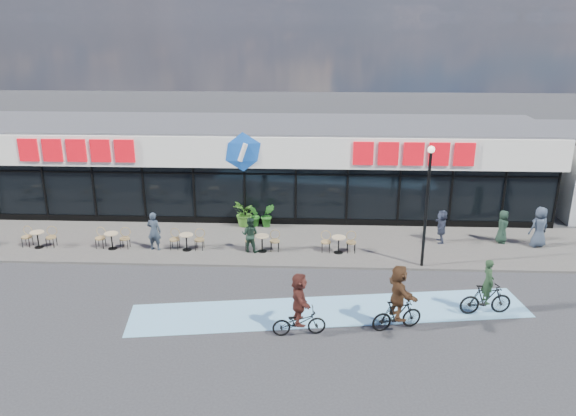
{
  "coord_description": "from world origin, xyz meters",
  "views": [
    {
      "loc": [
        3.29,
        -19.11,
        9.82
      ],
      "look_at": [
        2.28,
        3.5,
        2.12
      ],
      "focal_mm": 35.0,
      "sensor_mm": 36.0,
      "label": 1
    }
  ],
  "objects": [
    {
      "name": "bistro_set_4",
      "position": [
        1.14,
        3.58,
        0.56
      ],
      "size": [
        1.54,
        0.62,
        0.9
      ],
      "color": "tan",
      "rests_on": "sidewalk"
    },
    {
      "name": "cyclist_c",
      "position": [
        2.93,
        -3.09,
        0.97
      ],
      "size": [
        1.83,
        1.68,
        2.19
      ],
      "color": "black",
      "rests_on": "ground"
    },
    {
      "name": "cyclist_a",
      "position": [
        6.15,
        -2.61,
        1.09
      ],
      "size": [
        1.83,
        1.81,
        2.31
      ],
      "color": "black",
      "rests_on": "ground"
    },
    {
      "name": "pedestrian_b",
      "position": [
        11.92,
        5.02,
        0.87
      ],
      "size": [
        0.73,
        0.88,
        1.53
      ],
      "primitive_type": "imported",
      "rotation": [
        0.0,
        0.0,
        1.19
      ],
      "color": "black",
      "rests_on": "sidewalk"
    },
    {
      "name": "pedestrian_c",
      "position": [
        13.39,
        4.62,
        1.02
      ],
      "size": [
        1.04,
        0.85,
        1.84
      ],
      "primitive_type": "imported",
      "rotation": [
        0.0,
        0.0,
        3.47
      ],
      "color": "#2B3543",
      "rests_on": "sidewalk"
    },
    {
      "name": "ground",
      "position": [
        0.0,
        0.0,
        0.0
      ],
      "size": [
        120.0,
        120.0,
        0.0
      ],
      "primitive_type": "plane",
      "color": "#28282B",
      "rests_on": "ground"
    },
    {
      "name": "patron_right",
      "position": [
        0.62,
        3.47,
        0.89
      ],
      "size": [
        0.88,
        0.75,
        1.57
      ],
      "primitive_type": "imported",
      "rotation": [
        0.0,
        0.0,
        2.91
      ],
      "color": "black",
      "rests_on": "sidewalk"
    },
    {
      "name": "bistro_set_5",
      "position": [
        4.48,
        3.58,
        0.56
      ],
      "size": [
        1.54,
        0.62,
        0.9
      ],
      "color": "tan",
      "rests_on": "sidewalk"
    },
    {
      "name": "pedestrian_a",
      "position": [
        9.17,
        4.94,
        0.87
      ],
      "size": [
        0.64,
        1.47,
        1.53
      ],
      "primitive_type": "imported",
      "rotation": [
        0.0,
        0.0,
        -1.71
      ],
      "color": "#292E3F",
      "rests_on": "sidewalk"
    },
    {
      "name": "potted_plant_left",
      "position": [
        0.05,
        6.58,
        0.76
      ],
      "size": [
        1.49,
        1.54,
        1.31
      ],
      "primitive_type": "imported",
      "rotation": [
        0.0,
        0.0,
        5.25
      ],
      "color": "#366B1E",
      "rests_on": "sidewalk"
    },
    {
      "name": "patron_left",
      "position": [
        -3.6,
        3.49,
        0.97
      ],
      "size": [
        0.69,
        0.51,
        1.73
      ],
      "primitive_type": "imported",
      "rotation": [
        0.0,
        0.0,
        2.97
      ],
      "color": "#28323F",
      "rests_on": "sidewalk"
    },
    {
      "name": "cyclist_b",
      "position": [
        9.37,
        -1.43,
        0.73
      ],
      "size": [
        1.9,
        0.76,
        2.05
      ],
      "color": "black",
      "rests_on": "ground"
    },
    {
      "name": "bistro_set_3",
      "position": [
        -2.19,
        3.58,
        0.56
      ],
      "size": [
        1.54,
        0.62,
        0.9
      ],
      "color": "tan",
      "rests_on": "sidewalk"
    },
    {
      "name": "sidewalk",
      "position": [
        0.0,
        4.5,
        0.05
      ],
      "size": [
        44.0,
        5.0,
        0.1
      ],
      "primitive_type": "cube",
      "color": "#504D47",
      "rests_on": "ground"
    },
    {
      "name": "bistro_set_2",
      "position": [
        -5.52,
        3.58,
        0.56
      ],
      "size": [
        1.54,
        0.62,
        0.9
      ],
      "color": "tan",
      "rests_on": "sidewalk"
    },
    {
      "name": "bike_lane",
      "position": [
        4.0,
        -1.5,
        0.01
      ],
      "size": [
        14.17,
        4.13,
        0.01
      ],
      "primitive_type": "cube",
      "rotation": [
        0.0,
        0.0,
        0.14
      ],
      "color": "#6DA8CE",
      "rests_on": "ground"
    },
    {
      "name": "potted_plant_mid",
      "position": [
        1.14,
        6.58,
        0.69
      ],
      "size": [
        0.71,
        0.6,
        1.18
      ],
      "primitive_type": "imported",
      "rotation": [
        0.0,
        0.0,
        0.12
      ],
      "color": "#276C1E",
      "rests_on": "sidewalk"
    },
    {
      "name": "potted_plant_right",
      "position": [
        0.53,
        6.6,
        0.64
      ],
      "size": [
        0.57,
        0.67,
        1.08
      ],
      "primitive_type": "imported",
      "rotation": [
        0.0,
        0.0,
        4.89
      ],
      "color": "#24661D",
      "rests_on": "sidewalk"
    },
    {
      "name": "building",
      "position": [
        -0.0,
        9.93,
        2.34
      ],
      "size": [
        30.6,
        6.57,
        4.75
      ],
      "color": "black",
      "rests_on": "ground"
    },
    {
      "name": "lamp_post",
      "position": [
        7.86,
        2.3,
        3.1
      ],
      "size": [
        0.28,
        0.28,
        5.04
      ],
      "color": "black",
      "rests_on": "sidewalk"
    },
    {
      "name": "bistro_set_1",
      "position": [
        -8.85,
        3.58,
        0.56
      ],
      "size": [
        1.54,
        0.62,
        0.9
      ],
      "color": "tan",
      "rests_on": "sidewalk"
    }
  ]
}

